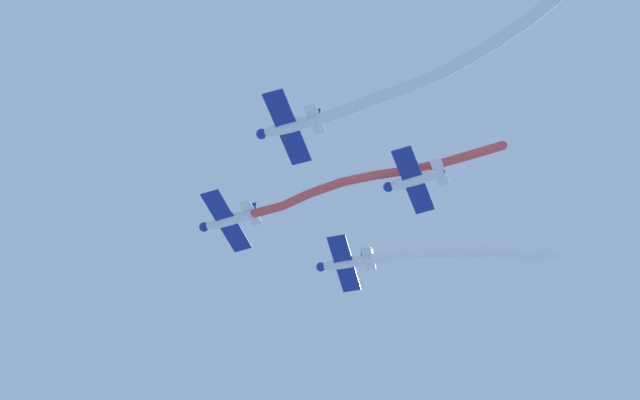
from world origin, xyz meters
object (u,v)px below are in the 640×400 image
at_px(airplane_left_wing, 288,127).
at_px(airplane_right_wing, 345,263).
at_px(airplane_slot, 414,180).
at_px(airplane_lead, 227,220).

distance_m(airplane_left_wing, airplane_right_wing, 16.48).
bearing_deg(airplane_left_wing, airplane_slot, -134.00).
relative_size(airplane_lead, airplane_right_wing, 0.99).
distance_m(airplane_left_wing, airplane_slot, 11.66).
distance_m(airplane_lead, airplane_left_wing, 11.66).
bearing_deg(airplane_lead, airplane_slot, -176.54).
height_order(airplane_right_wing, airplane_slot, airplane_right_wing).
xyz_separation_m(airplane_lead, airplane_slot, (0.30, -16.48, -0.20)).
bearing_deg(airplane_lead, airplane_right_wing, -131.59).
xyz_separation_m(airplane_lead, airplane_right_wing, (8.37, -8.09, 0.30)).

